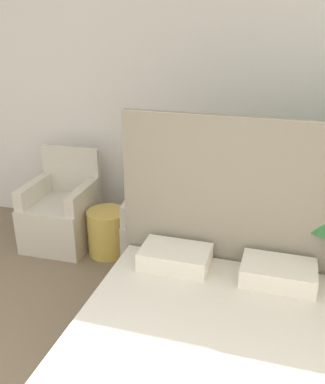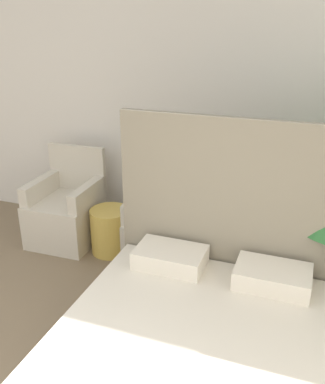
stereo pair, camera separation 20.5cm
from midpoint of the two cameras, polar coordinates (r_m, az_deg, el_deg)
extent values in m
cube|color=silver|center=(4.38, 2.47, 12.27)|extent=(10.00, 0.06, 2.90)
cube|color=beige|center=(2.61, 5.09, -22.86)|extent=(1.64, 2.11, 0.20)
cube|color=gray|center=(3.26, 10.59, -4.00)|extent=(1.70, 0.06, 1.59)
cube|color=silver|center=(3.24, 2.89, -8.71)|extent=(0.52, 0.34, 0.14)
cube|color=silver|center=(3.14, 16.32, -10.84)|extent=(0.52, 0.34, 0.14)
cube|color=beige|center=(4.59, -11.48, -3.71)|extent=(0.66, 0.70, 0.47)
cube|color=beige|center=(4.66, -10.04, 3.20)|extent=(0.64, 0.08, 0.49)
cube|color=beige|center=(4.60, -14.73, 0.51)|extent=(0.12, 0.62, 0.19)
cube|color=beige|center=(4.33, -8.68, -0.34)|extent=(0.12, 0.62, 0.19)
cube|color=beige|center=(4.17, 1.49, -6.07)|extent=(0.73, 0.76, 0.47)
cube|color=beige|center=(4.25, 2.39, 1.61)|extent=(0.65, 0.14, 0.49)
cube|color=beige|center=(4.08, -2.21, -1.59)|extent=(0.18, 0.63, 0.19)
cube|color=beige|center=(3.98, 5.38, -2.29)|extent=(0.18, 0.63, 0.19)
cylinder|color=gold|center=(4.32, -5.58, -5.17)|extent=(0.40, 0.40, 0.46)
camera|label=1|loc=(0.10, -88.39, 0.67)|focal=40.00mm
camera|label=2|loc=(0.10, 91.61, -0.67)|focal=40.00mm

